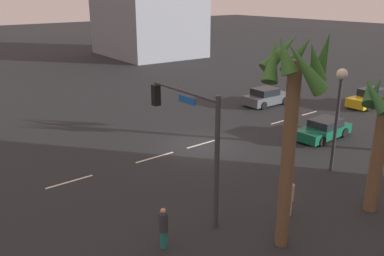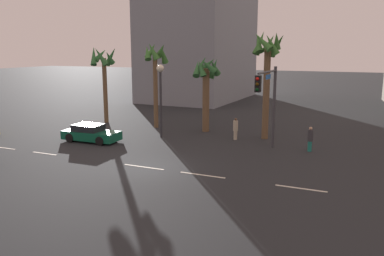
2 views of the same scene
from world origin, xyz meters
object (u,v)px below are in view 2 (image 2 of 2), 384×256
(pedestrian_1, at_px, (310,139))
(palm_tree_0, at_px, (155,64))
(pedestrian_0, at_px, (236,128))
(palm_tree_1, at_px, (104,65))
(palm_tree_2, at_px, (267,59))
(palm_tree_3, at_px, (206,78))
(building_1, at_px, (200,8))
(car_2, at_px, (91,133))
(streetlamp, at_px, (161,86))
(traffic_signal, at_px, (269,95))

(pedestrian_1, distance_m, palm_tree_0, 14.35)
(pedestrian_0, relative_size, palm_tree_1, 0.23)
(pedestrian_0, distance_m, palm_tree_1, 14.02)
(pedestrian_0, distance_m, palm_tree_2, 5.55)
(pedestrian_0, relative_size, palm_tree_3, 0.26)
(pedestrian_0, distance_m, pedestrian_1, 5.73)
(pedestrian_0, xyz_separation_m, building_1, (-12.25, 22.28, 11.19))
(car_2, xyz_separation_m, streetlamp, (4.05, 3.33, 3.34))
(palm_tree_1, bearing_deg, traffic_signal, -16.81)
(streetlamp, distance_m, palm_tree_0, 4.24)
(pedestrian_1, bearing_deg, car_2, -166.95)
(pedestrian_1, relative_size, palm_tree_3, 0.27)
(streetlamp, height_order, palm_tree_3, palm_tree_3)
(car_2, distance_m, palm_tree_3, 10.07)
(streetlamp, relative_size, palm_tree_1, 0.79)
(palm_tree_0, bearing_deg, palm_tree_2, -2.91)
(car_2, distance_m, pedestrian_1, 15.46)
(building_1, bearing_deg, pedestrian_0, -60.00)
(traffic_signal, bearing_deg, palm_tree_0, 156.70)
(palm_tree_1, height_order, palm_tree_2, palm_tree_2)
(car_2, bearing_deg, pedestrian_1, 13.05)
(car_2, bearing_deg, palm_tree_3, 47.38)
(car_2, bearing_deg, pedestrian_0, 27.08)
(car_2, distance_m, palm_tree_1, 9.07)
(palm_tree_0, xyz_separation_m, building_1, (-4.58, 20.54, 6.59))
(traffic_signal, bearing_deg, streetlamp, 170.98)
(pedestrian_0, xyz_separation_m, palm_tree_3, (-3.18, 2.01, 3.52))
(pedestrian_1, relative_size, palm_tree_0, 0.23)
(traffic_signal, relative_size, streetlamp, 1.00)
(streetlamp, bearing_deg, palm_tree_1, 155.30)
(palm_tree_0, bearing_deg, car_2, -105.49)
(car_2, bearing_deg, palm_tree_0, 74.51)
(traffic_signal, xyz_separation_m, streetlamp, (-8.50, 1.35, 0.17))
(pedestrian_0, relative_size, palm_tree_0, 0.23)
(palm_tree_3, xyz_separation_m, building_1, (-9.07, 20.27, 7.68))
(traffic_signal, relative_size, palm_tree_1, 0.79)
(car_2, xyz_separation_m, pedestrian_1, (15.06, 3.49, 0.28))
(car_2, height_order, traffic_signal, traffic_signal)
(palm_tree_3, bearing_deg, traffic_signal, -38.10)
(streetlamp, height_order, pedestrian_1, streetlamp)
(palm_tree_0, bearing_deg, streetlamp, -55.82)
(palm_tree_0, height_order, palm_tree_1, palm_tree_0)
(palm_tree_3, height_order, building_1, building_1)
(pedestrian_0, bearing_deg, traffic_signal, -43.34)
(palm_tree_2, xyz_separation_m, building_1, (-14.15, 21.03, 6.13))
(palm_tree_0, distance_m, palm_tree_2, 9.60)
(car_2, xyz_separation_m, palm_tree_0, (1.83, 6.60, 4.87))
(palm_tree_1, bearing_deg, palm_tree_0, -2.96)
(pedestrian_1, relative_size, palm_tree_2, 0.21)
(palm_tree_1, distance_m, palm_tree_2, 15.12)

